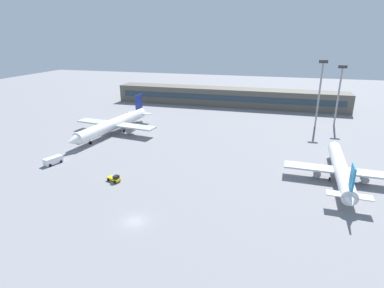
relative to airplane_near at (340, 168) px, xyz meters
name	(u,v)px	position (x,y,z in m)	size (l,w,h in m)	color
ground_plane	(190,153)	(-42.31, 7.69, -3.00)	(400.00, 400.00, 0.00)	gray
terminal_building	(228,97)	(-42.31, 80.46, 1.51)	(117.91, 12.13, 9.00)	#5B564C
airplane_near	(340,168)	(0.00, 0.00, 0.00)	(27.71, 39.78, 9.83)	white
airplane_mid	(113,124)	(-75.43, 19.78, 0.53)	(32.86, 46.82, 11.58)	white
baggage_tug_yellow	(114,179)	(-55.09, -17.05, -2.20)	(3.89, 2.70, 1.75)	yellow
service_van_white	(53,160)	(-77.62, -11.49, -1.88)	(3.56, 5.57, 2.08)	white
floodlight_tower_west	(320,89)	(-1.70, 49.99, 12.11)	(3.20, 0.80, 26.15)	gray
floodlight_tower_east	(339,91)	(6.06, 54.63, 11.00)	(3.20, 0.80, 24.02)	gray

